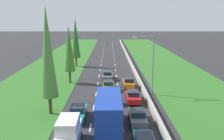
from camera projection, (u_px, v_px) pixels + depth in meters
The scene contains 18 objects.
ground_plane at pixel (108, 63), 64.97m from camera, with size 300.00×300.00×0.00m, color #28282B.
grass_verge_left at pixel (60, 63), 64.82m from camera, with size 14.00×140.00×0.04m, color #2D6623.
grass_verge_right at pixel (163, 63), 65.13m from camera, with size 14.00×140.00×0.04m, color #2D6623.
median_barrier at pixel (130, 61), 64.94m from camera, with size 0.44×120.00×0.85m, color #9E9B93.
lane_markings at pixel (108, 63), 64.97m from camera, with size 3.64×116.00×0.01m.
blue_box_truck_centre_lane at pixel (109, 113), 25.13m from camera, with size 2.46×9.40×4.18m.
maroon_hatchback_centre_lane at pixel (109, 98), 34.14m from camera, with size 1.74×3.90×1.72m.
white_van_left_lane at pixel (69, 132), 22.57m from camera, with size 1.96×4.90×2.82m.
grey_sedan_right_lane at pixel (137, 117), 27.67m from camera, with size 1.82×4.50×1.64m.
yellow_sedan_centre_lane at pixel (108, 86), 40.23m from camera, with size 1.82×4.50×1.64m.
teal_sedan_left_lane at pixel (78, 112), 28.97m from camera, with size 1.82×4.50×1.64m.
grey_sedan_centre_lane at pixel (107, 76), 47.25m from camera, with size 1.82×4.50×1.64m.
red_sedan_right_lane at pixel (133, 96), 34.79m from camera, with size 1.82×4.50×1.64m.
orange_hatchback_right_lane at pixel (129, 83), 41.80m from camera, with size 1.74×3.90×1.72m.
poplar_tree_second at pixel (48, 53), 29.10m from camera, with size 2.13×2.13×13.07m.
poplar_tree_third at pixel (69, 49), 43.79m from camera, with size 2.06×2.06×10.36m.
poplar_tree_fourth at pixel (76, 38), 58.85m from camera, with size 2.09×2.09×11.59m.
street_light_mast at pixel (151, 61), 37.16m from camera, with size 3.20×0.28×9.00m.
Camera 1 is at (0.29, -3.95, 11.61)m, focal length 39.97 mm.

